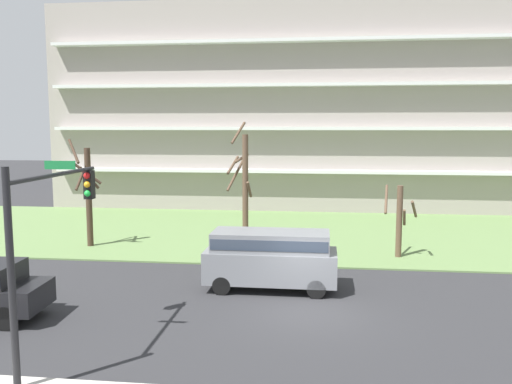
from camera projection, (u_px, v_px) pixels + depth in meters
ground at (306, 312)px, 18.65m from camera, size 160.00×160.00×0.00m
grass_lawn_strip at (312, 233)px, 32.44m from camera, size 80.00×16.00×0.08m
apartment_building at (316, 109)px, 44.42m from camera, size 41.64×11.20×15.89m
tree_far_left at (88, 193)px, 28.40m from camera, size 2.02×1.64×5.84m
tree_left at (244, 188)px, 27.40m from camera, size 1.33×1.53×6.74m
tree_center at (399, 219)px, 26.12m from camera, size 1.75×1.71×3.62m
van_gray_center_left at (271, 255)px, 21.12m from camera, size 5.21×2.02×2.36m
traffic_signal_mast at (46, 227)px, 14.19m from camera, size 0.90×4.85×5.55m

